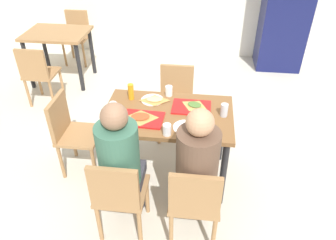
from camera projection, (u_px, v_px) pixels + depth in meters
ground_plane at (168, 175)px, 3.41m from camera, size 10.00×10.00×0.02m
main_table at (168, 123)px, 3.02m from camera, size 1.19×0.75×0.78m
chair_near_left at (119, 193)px, 2.53m from camera, size 0.40×0.40×0.85m
chair_near_right at (195, 200)px, 2.47m from camera, size 0.40×0.40×0.85m
chair_far_side at (176, 97)px, 3.73m from camera, size 0.40×0.40×0.85m
chair_left_end at (71, 130)px, 3.22m from camera, size 0.40×0.40×0.85m
person_in_red at (120, 158)px, 2.50m from camera, size 0.32×0.42×1.26m
person_in_brown_jacket at (197, 164)px, 2.45m from camera, size 0.32×0.42×1.26m
tray_red_near at (143, 119)px, 2.87m from camera, size 0.37×0.28×0.02m
tray_red_far at (191, 107)px, 3.02m from camera, size 0.36×0.26×0.02m
paper_plate_center at (152, 100)px, 3.14m from camera, size 0.22×0.22×0.01m
paper_plate_near_edge at (186, 127)px, 2.77m from camera, size 0.22×0.22×0.01m
pizza_slice_a at (140, 117)px, 2.86m from camera, size 0.26×0.21×0.02m
pizza_slice_b at (195, 105)px, 3.03m from camera, size 0.24×0.22×0.02m
pizza_slice_c at (155, 100)px, 3.12m from camera, size 0.24×0.17×0.02m
plastic_cup_a at (169, 91)px, 3.19m from camera, size 0.07×0.07×0.10m
plastic_cup_b at (167, 130)px, 2.67m from camera, size 0.07×0.07×0.10m
soda_can at (224, 110)px, 2.89m from camera, size 0.07×0.07×0.12m
condiment_bottle at (131, 92)px, 3.12m from camera, size 0.06×0.06×0.16m
foil_bundle at (113, 106)px, 2.96m from camera, size 0.10×0.10×0.10m
drink_fridge at (286, 9)px, 5.02m from camera, size 0.70×0.60×1.90m
background_table at (58, 41)px, 4.77m from camera, size 0.90×0.70×0.78m
background_chair_near at (38, 72)px, 4.25m from camera, size 0.40×0.40×0.85m
background_chair_far at (77, 33)px, 5.44m from camera, size 0.40×0.40×0.85m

